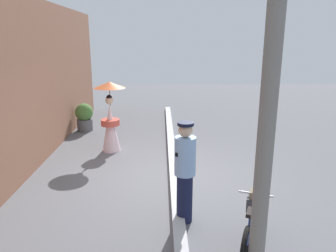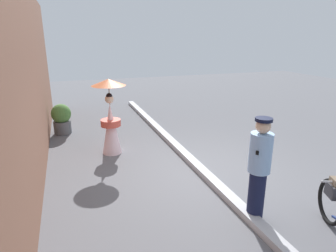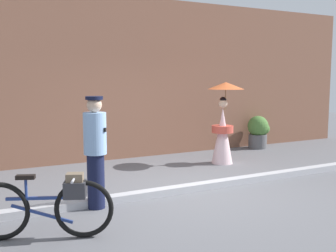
% 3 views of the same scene
% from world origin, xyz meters
% --- Properties ---
extents(ground_plane, '(30.00, 30.00, 0.00)m').
position_xyz_m(ground_plane, '(0.00, 0.00, 0.00)').
color(ground_plane, slate).
extents(building_wall, '(14.00, 0.40, 3.86)m').
position_xyz_m(building_wall, '(0.00, 3.36, 1.93)').
color(building_wall, brown).
rests_on(building_wall, ground_plane).
extents(sidewalk_curb, '(14.00, 0.20, 0.12)m').
position_xyz_m(sidewalk_curb, '(0.00, 0.00, 0.06)').
color(sidewalk_curb, '#B2B2B7').
rests_on(sidewalk_curb, ground_plane).
extents(bicycle_near_officer, '(1.61, 0.74, 0.81)m').
position_xyz_m(bicycle_near_officer, '(-2.64, -0.96, 0.42)').
color(bicycle_near_officer, black).
rests_on(bicycle_near_officer, ground_plane).
extents(person_officer, '(0.34, 0.34, 1.69)m').
position_xyz_m(person_officer, '(-1.77, -0.10, 0.90)').
color(person_officer, '#141938').
rests_on(person_officer, ground_plane).
extents(person_with_parasol, '(0.82, 0.82, 1.85)m').
position_xyz_m(person_with_parasol, '(1.77, 1.62, 0.94)').
color(person_with_parasol, silver).
rests_on(person_with_parasol, ground_plane).
extents(potted_plant_by_door, '(0.59, 0.57, 0.90)m').
position_xyz_m(potted_plant_by_door, '(3.80, 2.79, 0.48)').
color(potted_plant_by_door, '#59595B').
rests_on(potted_plant_by_door, ground_plane).
extents(utility_pole, '(0.18, 0.18, 4.80)m').
position_xyz_m(utility_pole, '(-3.39, -0.81, 2.40)').
color(utility_pole, slate).
rests_on(utility_pole, ground_plane).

